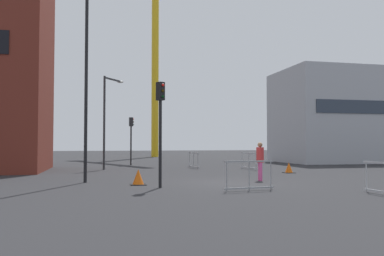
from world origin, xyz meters
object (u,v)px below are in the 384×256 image
traffic_cone_orange (138,178)px  traffic_light_verge (131,133)px  streetlamp_tall (83,68)px  traffic_light_far (160,117)px  construction_crane (156,22)px  traffic_cone_on_verge (289,168)px  pedestrian_walking (260,158)px  streetlamp_short (107,113)px

traffic_cone_orange → traffic_light_verge: bearing=87.1°
streetlamp_tall → traffic_light_far: 4.58m
construction_crane → traffic_light_far: construction_crane is taller
traffic_cone_on_verge → traffic_cone_orange: (-9.05, -4.81, 0.02)m
pedestrian_walking → traffic_light_far: bearing=-158.7°
construction_crane → pedestrian_walking: 37.12m
traffic_light_far → traffic_cone_on_verge: size_ratio=6.76×
traffic_light_far → traffic_cone_orange: bearing=120.1°
streetlamp_short → traffic_cone_on_verge: bearing=-28.8°
construction_crane → traffic_light_verge: 24.21m
streetlamp_tall → traffic_cone_on_verge: (11.33, 3.44, -4.70)m
streetlamp_tall → traffic_cone_orange: 5.38m
streetlamp_tall → traffic_light_far: streetlamp_tall is taller
construction_crane → pedestrian_walking: size_ratio=15.60×
traffic_light_verge → traffic_light_far: (-0.05, -16.57, 0.19)m
streetlamp_short → traffic_light_far: (1.87, -11.65, -1.01)m
streetlamp_tall → pedestrian_walking: bearing=-5.3°
streetlamp_tall → traffic_cone_orange: size_ratio=13.43×
traffic_light_verge → traffic_light_far: size_ratio=0.93×
streetlamp_short → pedestrian_walking: bearing=-55.4°
traffic_cone_on_verge → traffic_cone_orange: 10.24m
traffic_light_far → pedestrian_walking: traffic_light_far is taller
construction_crane → traffic_cone_orange: bearing=-98.7°
traffic_light_verge → traffic_cone_on_verge: size_ratio=6.26×
traffic_cone_orange → construction_crane: bearing=81.3°
traffic_light_verge → pedestrian_walking: 15.52m
streetlamp_tall → traffic_light_verge: 14.49m
streetlamp_tall → construction_crane: bearing=77.1°
streetlamp_tall → traffic_light_verge: size_ratio=2.29×
streetlamp_short → traffic_cone_orange: bearing=-83.7°
construction_crane → streetlamp_short: size_ratio=4.46×
traffic_light_verge → traffic_cone_orange: bearing=-92.9°
traffic_cone_on_verge → traffic_light_verge: bearing=128.2°
traffic_light_far → pedestrian_walking: 5.48m
traffic_light_far → traffic_cone_on_verge: 10.58m
streetlamp_tall → traffic_light_verge: (3.06, 13.95, -2.45)m
streetlamp_tall → streetlamp_short: bearing=82.8°
streetlamp_tall → traffic_light_verge: bearing=77.6°
streetlamp_tall → pedestrian_walking: streetlamp_tall is taller
traffic_light_far → traffic_cone_orange: 2.82m
streetlamp_tall → streetlamp_short: 9.19m
streetlamp_tall → traffic_cone_on_verge: streetlamp_tall is taller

